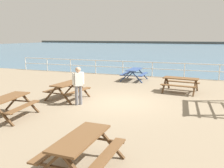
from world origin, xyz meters
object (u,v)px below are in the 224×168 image
at_px(picnic_table_near_left, 8,102).
at_px(picnic_table_near_right, 181,81).
at_px(picnic_table_far_left, 81,145).
at_px(picnic_table_far_right, 134,72).
at_px(visitor, 78,83).
at_px(picnic_table_corner, 68,87).

relative_size(picnic_table_near_left, picnic_table_near_right, 0.98).
xyz_separation_m(picnic_table_near_left, picnic_table_far_left, (4.17, -2.33, 0.00)).
distance_m(picnic_table_far_right, visitor, 6.77).
bearing_deg(picnic_table_far_left, visitor, 29.44).
relative_size(picnic_table_far_left, picnic_table_corner, 0.94).
bearing_deg(picnic_table_near_right, picnic_table_corner, -139.10).
bearing_deg(picnic_table_corner, picnic_table_far_right, -9.56).
height_order(picnic_table_near_left, picnic_table_corner, same).
relative_size(picnic_table_near_left, visitor, 1.16).
xyz_separation_m(picnic_table_near_left, visitor, (1.63, 2.40, 0.36)).
xyz_separation_m(picnic_table_far_left, picnic_table_far_right, (-1.85, 11.46, 0.00)).
bearing_deg(picnic_table_far_left, picnic_table_far_right, 10.33).
height_order(picnic_table_far_right, visitor, visitor).
height_order(picnic_table_far_left, visitor, visitor).
bearing_deg(picnic_table_far_left, picnic_table_corner, 33.89).
bearing_deg(picnic_table_corner, visitor, -121.33).
xyz_separation_m(picnic_table_far_right, picnic_table_corner, (-1.67, -5.98, 0.00)).
height_order(picnic_table_near_right, picnic_table_far_right, same).
bearing_deg(visitor, picnic_table_far_left, -18.44).
bearing_deg(picnic_table_far_right, picnic_table_near_left, 166.29).
relative_size(picnic_table_far_right, visitor, 1.09).
bearing_deg(picnic_table_far_right, picnic_table_far_left, -170.26).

